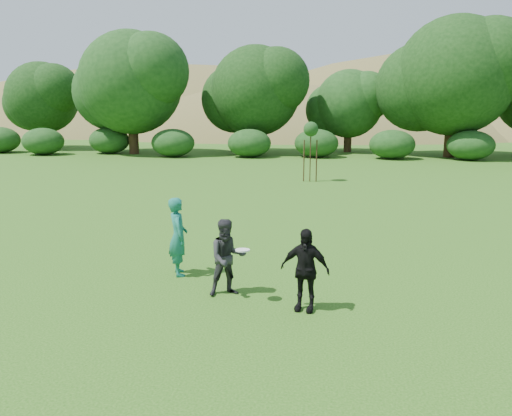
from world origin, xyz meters
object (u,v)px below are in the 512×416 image
(player_teal, at_px, (178,237))
(player_black, at_px, (305,270))
(sapling, at_px, (311,131))
(player_grey, at_px, (227,257))

(player_teal, bearing_deg, player_black, -143.93)
(player_teal, xyz_separation_m, sapling, (2.18, 13.96, 1.57))
(player_black, height_order, sapling, sapling)
(player_teal, distance_m, player_grey, 1.63)
(player_grey, distance_m, player_black, 1.59)
(player_teal, distance_m, player_black, 3.17)
(sapling, bearing_deg, player_teal, -98.87)
(player_grey, bearing_deg, player_black, -42.85)
(player_teal, height_order, player_grey, player_teal)
(player_grey, bearing_deg, sapling, 62.47)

